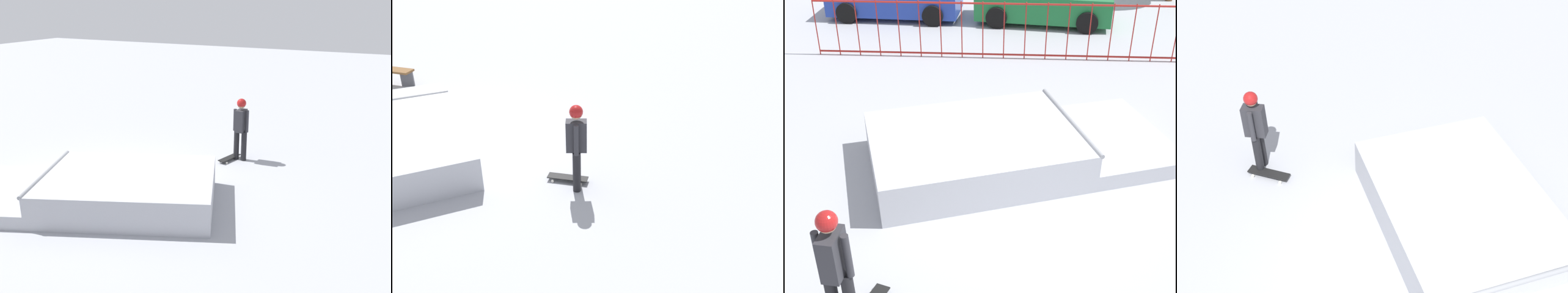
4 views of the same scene
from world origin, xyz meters
TOP-DOWN VIEW (x-y plane):
  - ground_plane at (0.00, 0.00)m, footprint 60.00×60.00m
  - skate_ramp at (-0.46, 0.89)m, footprint 5.98×4.44m
  - skater at (-2.04, -2.95)m, footprint 0.44×0.39m
  - perimeter_fence at (-0.00, 6.04)m, footprint 11.52×0.79m

SIDE VIEW (x-z plane):
  - ground_plane at x=0.00m, z-range 0.00..0.00m
  - skate_ramp at x=-0.46m, z-range -0.05..0.69m
  - perimeter_fence at x=0.00m, z-range 0.02..1.52m
  - skater at x=-2.04m, z-range 0.14..1.87m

